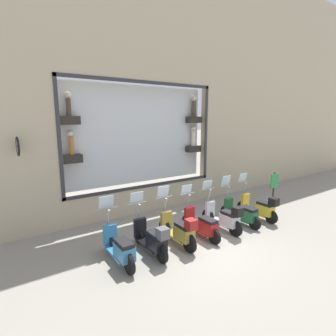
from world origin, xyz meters
name	(u,v)px	position (x,y,z in m)	size (l,w,h in m)	color
ground_plane	(202,245)	(0.00, 0.00, 0.00)	(120.00, 120.00, 0.00)	gray
building_facade	(141,73)	(3.60, 0.00, 5.40)	(1.20, 36.00, 10.52)	tan
scooter_yellow_0	(260,207)	(0.33, -3.14, 0.47)	(1.80, 0.61, 1.61)	black
scooter_green_1	(242,213)	(0.39, -2.21, 0.42)	(1.79, 0.61, 1.63)	black
scooter_silver_2	(224,217)	(0.34, -1.28, 0.48)	(1.80, 0.60, 1.57)	black
scooter_red_3	(202,225)	(0.39, -0.34, 0.42)	(1.80, 0.60, 1.55)	black
scooter_olive_4	(179,230)	(0.34, 0.59, 0.49)	(1.81, 0.60, 1.65)	black
scooter_black_5	(152,239)	(0.34, 1.52, 0.47)	(1.80, 0.60, 1.60)	black
scooter_teal_6	(120,248)	(0.40, 2.45, 0.44)	(1.81, 0.61, 1.64)	black
shop_sign_post	(273,192)	(0.43, -4.05, 0.90)	(0.36, 0.45, 1.67)	#232326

